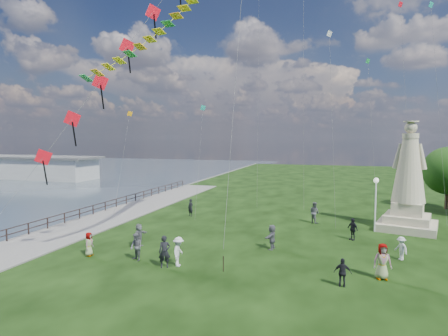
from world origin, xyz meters
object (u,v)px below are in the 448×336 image
(person_6, at_px, (191,208))
(person_3, at_px, (343,273))
(statue, at_px, (408,189))
(lamppost, at_px, (376,193))
(pier_pavilion, at_px, (28,167))
(person_5, at_px, (139,235))
(person_9, at_px, (353,229))
(person_1, at_px, (136,247))
(person_7, at_px, (314,212))
(person_10, at_px, (89,244))
(person_0, at_px, (165,252))
(person_2, at_px, (178,252))
(person_4, at_px, (382,261))
(person_8, at_px, (401,248))
(person_11, at_px, (272,237))

(person_6, bearing_deg, person_3, -22.80)
(statue, bearing_deg, person_3, -96.09)
(lamppost, xyz_separation_m, person_3, (-2.59, -12.56, -2.43))
(pier_pavilion, xyz_separation_m, person_5, (45.43, -36.07, -1.02))
(person_3, bearing_deg, person_9, -94.60)
(person_1, bearing_deg, person_9, 63.53)
(person_7, relative_size, person_9, 1.15)
(person_6, height_order, person_10, person_6)
(person_5, distance_m, person_10, 3.44)
(pier_pavilion, height_order, lamppost, lamppost)
(person_10, bearing_deg, person_6, -15.50)
(person_3, relative_size, person_7, 0.78)
(person_0, relative_size, person_5, 1.15)
(person_7, bearing_deg, person_9, 164.45)
(person_6, relative_size, person_7, 0.89)
(person_2, distance_m, person_4, 11.41)
(person_2, xyz_separation_m, person_8, (12.81, 5.13, -0.14))
(person_0, bearing_deg, person_8, -4.37)
(person_3, xyz_separation_m, person_5, (-13.54, 3.21, 0.08))
(person_0, height_order, person_5, person_0)
(person_9, bearing_deg, person_6, -148.44)
(person_8, xyz_separation_m, person_10, (-19.13, -5.04, 0.04))
(lamppost, bearing_deg, person_2, -134.30)
(pier_pavilion, bearing_deg, person_1, -39.65)
(person_3, bearing_deg, pier_pavilion, -33.57)
(lamppost, bearing_deg, statue, 30.99)
(person_6, height_order, person_11, person_11)
(person_7, bearing_deg, lamppost, -157.70)
(pier_pavilion, distance_m, person_4, 71.66)
(lamppost, xyz_separation_m, person_2, (-11.88, -12.17, -2.29))
(person_1, height_order, person_3, person_1)
(pier_pavilion, relative_size, person_1, 17.57)
(person_5, height_order, person_8, person_5)
(person_1, height_order, person_11, same)
(pier_pavilion, xyz_separation_m, lamppost, (61.56, -26.72, 1.33))
(person_5, bearing_deg, person_8, -80.62)
(person_5, relative_size, person_6, 0.97)
(person_3, bearing_deg, person_11, -49.37)
(person_3, height_order, person_9, person_9)
(pier_pavilion, xyz_separation_m, person_2, (49.68, -38.90, -0.96))
(person_9, bearing_deg, person_1, -97.67)
(person_4, bearing_deg, pier_pavilion, 136.93)
(person_2, bearing_deg, person_3, -98.27)
(person_0, relative_size, person_11, 1.11)
(statue, height_order, person_3, statue)
(person_8, distance_m, person_10, 19.79)
(lamppost, bearing_deg, person_7, 160.05)
(lamppost, bearing_deg, person_4, -92.87)
(person_0, bearing_deg, pier_pavilion, 114.37)
(lamppost, height_order, person_9, lamppost)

